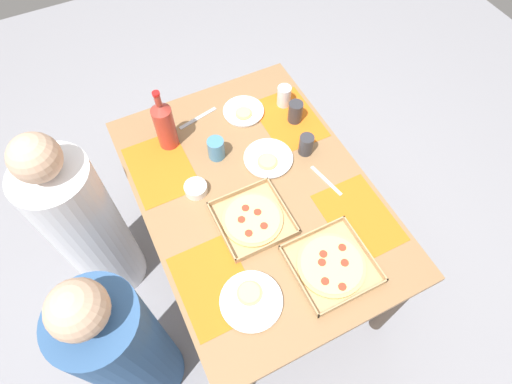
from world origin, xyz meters
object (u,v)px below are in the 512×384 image
object	(u,v)px
cup_red	(284,96)
diner_right_seat	(88,228)
plate_near_right	(251,300)
cup_clear_right	(295,112)
cup_spare	(306,145)
diner_left_seat	(126,349)
cup_clear_left	(216,149)
plate_far_left	(244,112)
condiment_bowl	(196,189)
pizza_box_corner_left	(331,265)
pizza_box_corner_right	(253,219)
plate_near_left	(268,159)
soda_bottle	(164,124)

from	to	relation	value
cup_red	diner_right_seat	size ratio (longest dim) A/B	0.09
plate_near_right	cup_red	size ratio (longest dim) A/B	2.20
plate_near_right	cup_clear_right	xyz separation A→B (m)	(0.71, -0.58, 0.05)
cup_spare	cup_red	world-z (taller)	cup_red
diner_left_seat	plate_near_right	bearing A→B (deg)	-103.07
cup_clear_left	cup_clear_right	size ratio (longest dim) A/B	0.95
plate_far_left	condiment_bowl	size ratio (longest dim) A/B	2.03
cup_clear_right	cup_red	bearing A→B (deg)	-0.96
pizza_box_corner_left	cup_clear_left	distance (m)	0.71
pizza_box_corner_right	cup_red	size ratio (longest dim) A/B	2.69
pizza_box_corner_left	plate_near_right	world-z (taller)	pizza_box_corner_left
cup_clear_right	cup_red	xyz separation A→B (m)	(0.12, -0.00, -0.00)
plate_near_left	diner_left_seat	size ratio (longest dim) A/B	0.19
condiment_bowl	cup_spare	bearing A→B (deg)	-92.42
plate_near_left	plate_near_right	size ratio (longest dim) A/B	0.95
condiment_bowl	pizza_box_corner_left	bearing A→B (deg)	-148.43
cup_red	diner_left_seat	xyz separation A→B (m)	(-0.71, 1.09, -0.29)
plate_near_left	diner_left_seat	xyz separation A→B (m)	(-0.43, 0.86, -0.25)
pizza_box_corner_left	cup_spare	world-z (taller)	cup_spare
soda_bottle	cup_spare	xyz separation A→B (m)	(-0.32, -0.54, -0.08)
plate_near_left	plate_near_right	world-z (taller)	same
pizza_box_corner_right	condiment_bowl	distance (m)	0.28
soda_bottle	diner_left_seat	world-z (taller)	diner_left_seat
pizza_box_corner_right	cup_clear_right	bearing A→B (deg)	-46.37
diner_right_seat	cup_clear_right	bearing A→B (deg)	-90.82
plate_near_right	soda_bottle	bearing A→B (deg)	0.82
plate_near_left	cup_clear_left	xyz separation A→B (m)	(0.13, 0.20, 0.04)
pizza_box_corner_right	cup_clear_left	size ratio (longest dim) A/B	2.78
plate_far_left	plate_near_right	distance (m)	0.94
pizza_box_corner_left	plate_near_left	bearing A→B (deg)	-1.53
pizza_box_corner_right	cup_clear_right	world-z (taller)	cup_clear_right
pizza_box_corner_left	condiment_bowl	size ratio (longest dim) A/B	3.09
cup_clear_left	pizza_box_corner_right	bearing A→B (deg)	179.63
plate_far_left	plate_near_left	size ratio (longest dim) A/B	0.89
cup_clear_right	diner_left_seat	world-z (taller)	diner_left_seat
pizza_box_corner_right	diner_left_seat	size ratio (longest dim) A/B	0.25
cup_clear_right	soda_bottle	bearing A→B (deg)	77.26
plate_near_left	diner_right_seat	world-z (taller)	diner_right_seat
pizza_box_corner_right	cup_spare	size ratio (longest dim) A/B	2.85
cup_red	diner_right_seat	world-z (taller)	diner_right_seat
diner_left_seat	cup_red	bearing A→B (deg)	-57.09
plate_near_left	condiment_bowl	bearing A→B (deg)	91.58
cup_clear_right	plate_near_left	bearing A→B (deg)	125.11
condiment_bowl	diner_right_seat	size ratio (longest dim) A/B	0.08
plate_far_left	plate_near_left	world-z (taller)	same
diner_right_seat	diner_left_seat	bearing A→B (deg)	-180.00
soda_bottle	cup_spare	world-z (taller)	soda_bottle
cup_spare	condiment_bowl	bearing A→B (deg)	87.58
plate_far_left	diner_left_seat	world-z (taller)	diner_left_seat
cup_clear_right	pizza_box_corner_right	bearing A→B (deg)	133.63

